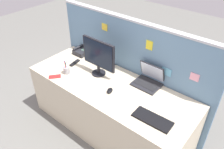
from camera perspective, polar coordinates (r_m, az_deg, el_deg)
ground_plane at (r=3.11m, az=-0.60°, el=-13.02°), size 10.00×10.00×0.00m
desk at (r=2.86m, az=-0.65°, el=-8.26°), size 2.08×0.77×0.71m
cubicle_divider at (r=2.91m, az=4.74°, el=1.07°), size 2.20×0.08×1.38m
desktop_monitor at (r=2.68m, az=-3.43°, el=4.80°), size 0.47×0.17×0.45m
laptop at (r=2.65m, az=9.38°, el=-1.14°), size 0.31×0.27×0.25m
desk_phone at (r=3.24m, az=-7.77°, el=5.80°), size 0.19×0.19×0.10m
keyboard_main at (r=2.24m, az=10.17°, el=-11.06°), size 0.39×0.17×0.02m
computer_mouse_right_hand at (r=2.52m, az=-0.58°, el=-4.08°), size 0.09×0.11×0.03m
pen_cup at (r=2.85m, az=-11.41°, el=1.11°), size 0.08×0.08×0.18m
cell_phone_red_case at (r=2.84m, az=-14.25°, el=-0.52°), size 0.14×0.16×0.01m
cell_phone_silver_slab at (r=2.49m, az=-6.11°, el=-5.25°), size 0.16×0.15×0.01m
tv_remote at (r=3.04m, az=-9.40°, el=2.93°), size 0.07×0.17×0.02m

